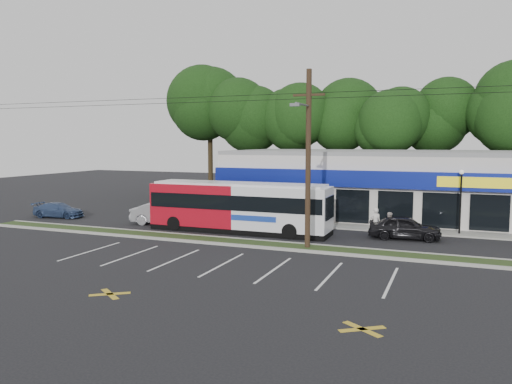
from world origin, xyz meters
The scene contains 15 objects.
ground centered at (0.00, 0.00, 0.00)m, with size 120.00×120.00×0.00m, color black.
grass_strip centered at (0.00, 1.00, 0.06)m, with size 40.00×1.60×0.12m, color #233817.
curb_south centered at (0.00, 0.15, 0.07)m, with size 40.00×0.25×0.14m, color #9E9E93.
curb_north centered at (0.00, 1.85, 0.07)m, with size 40.00×0.25×0.14m, color #9E9E93.
sidewalk centered at (5.00, 9.00, 0.05)m, with size 32.00×2.20×0.10m, color #9E9E93.
strip_mall centered at (5.50, 15.91, 2.65)m, with size 25.00×12.55×5.30m.
utility_pole centered at (2.83, 0.93, 5.41)m, with size 50.00×2.77×10.00m.
lamp_post centered at (11.00, 8.80, 2.67)m, with size 0.30×0.30×4.25m.
tree_line centered at (4.00, 26.00, 8.42)m, with size 46.76×6.76×11.83m.
metrobus centered at (-2.75, 4.50, 1.76)m, with size 12.38×2.74×3.32m.
car_dark centered at (7.82, 6.05, 0.74)m, with size 1.76×4.37×1.49m, color black.
car_silver centered at (-9.00, 5.25, 0.81)m, with size 1.72×4.93×1.63m, color #95959B.
car_blue centered at (-18.74, 4.99, 0.59)m, with size 1.66×4.08×1.18m, color navy.
pedestrian_a centered at (5.96, 6.48, 0.90)m, with size 0.66×0.43×1.80m, color silver.
pedestrian_b centered at (6.86, 6.00, 0.82)m, with size 0.80×0.62×1.65m, color #BEB1AB.
Camera 1 is at (10.62, -25.79, 6.08)m, focal length 35.00 mm.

